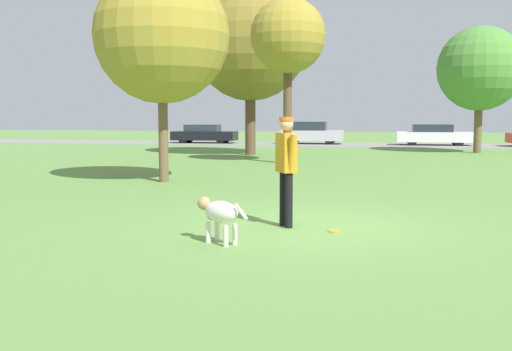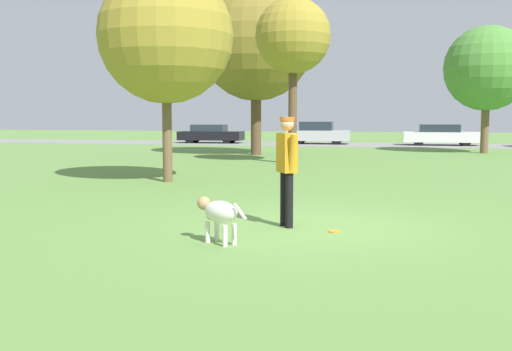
{
  "view_description": "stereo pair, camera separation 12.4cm",
  "coord_description": "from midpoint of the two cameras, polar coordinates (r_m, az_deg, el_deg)",
  "views": [
    {
      "loc": [
        1.31,
        -9.55,
        1.79
      ],
      "look_at": [
        -0.7,
        -0.85,
        0.9
      ],
      "focal_mm": 42.0,
      "sensor_mm": 36.0,
      "label": 1
    },
    {
      "loc": [
        1.43,
        -9.52,
        1.79
      ],
      "look_at": [
        -0.7,
        -0.85,
        0.9
      ],
      "focal_mm": 42.0,
      "sensor_mm": 36.0,
      "label": 2
    }
  ],
  "objects": [
    {
      "name": "parked_car_black",
      "position": [
        40.07,
        -4.26,
        3.97
      ],
      "size": [
        4.31,
        1.86,
        1.23
      ],
      "rotation": [
        0.0,
        0.0,
        0.04
      ],
      "color": "black",
      "rests_on": "ground_plane"
    },
    {
      "name": "person",
      "position": [
        9.62,
        3.32,
        1.32
      ],
      "size": [
        0.43,
        0.62,
        1.78
      ],
      "rotation": [
        0.0,
        0.0,
        -1.01
      ],
      "color": "black",
      "rests_on": "ground_plane"
    },
    {
      "name": "dog",
      "position": [
        8.43,
        -3.17,
        -3.57
      ],
      "size": [
        0.9,
        0.62,
        0.63
      ],
      "rotation": [
        0.0,
        0.0,
        2.59
      ],
      "color": "silver",
      "rests_on": "ground_plane"
    },
    {
      "name": "tree_near_left",
      "position": [
        16.58,
        -8.38,
        12.99
      ],
      "size": [
        3.62,
        3.62,
        5.74
      ],
      "color": "brown",
      "rests_on": "ground_plane"
    },
    {
      "name": "tree_far_right",
      "position": [
        31.17,
        21.25,
        9.47
      ],
      "size": [
        4.07,
        4.07,
        6.11
      ],
      "color": "brown",
      "rests_on": "ground_plane"
    },
    {
      "name": "frisbee",
      "position": [
        9.39,
        7.89,
        -5.29
      ],
      "size": [
        0.21,
        0.21,
        0.02
      ],
      "color": "orange",
      "rests_on": "ground_plane"
    },
    {
      "name": "far_road_strip",
      "position": [
        38.1,
        11.75,
        2.87
      ],
      "size": [
        120.0,
        6.0,
        0.01
      ],
      "color": "gray",
      "rests_on": "ground_plane"
    },
    {
      "name": "ground_plane",
      "position": [
        9.8,
        5.56,
        -4.86
      ],
      "size": [
        120.0,
        120.0,
        0.0
      ],
      "primitive_type": "plane",
      "color": "#608C42"
    },
    {
      "name": "tree_far_left",
      "position": [
        27.92,
        0.13,
        12.38
      ],
      "size": [
        5.17,
        5.17,
        7.65
      ],
      "color": "brown",
      "rests_on": "ground_plane"
    },
    {
      "name": "tree_mid_center",
      "position": [
        22.87,
        3.71,
        13.02
      ],
      "size": [
        2.82,
        2.82,
        6.17
      ],
      "color": "brown",
      "rests_on": "ground_plane"
    },
    {
      "name": "parked_car_silver",
      "position": [
        38.79,
        6.01,
        4.03
      ],
      "size": [
        4.05,
        1.98,
        1.44
      ],
      "rotation": [
        0.0,
        0.0,
        0.04
      ],
      "color": "#B7B7BC",
      "rests_on": "ground_plane"
    },
    {
      "name": "parked_car_white",
      "position": [
        38.41,
        17.28,
        3.7
      ],
      "size": [
        4.58,
        1.92,
        1.29
      ],
      "rotation": [
        0.0,
        0.0,
        0.03
      ],
      "color": "white",
      "rests_on": "ground_plane"
    }
  ]
}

